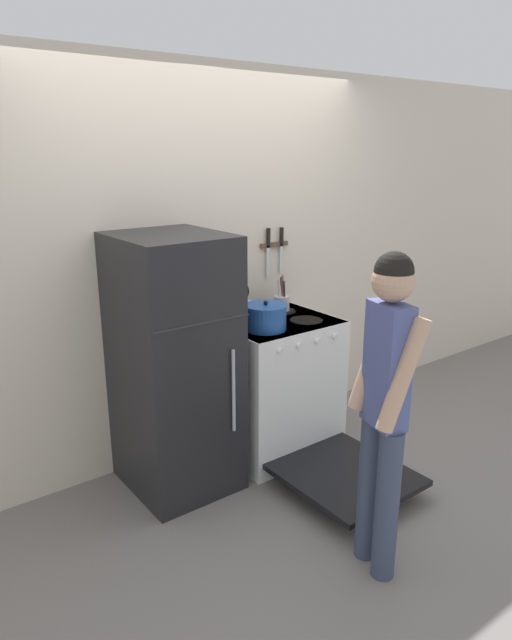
{
  "coord_description": "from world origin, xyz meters",
  "views": [
    {
      "loc": [
        -1.96,
        -3.17,
        2.02
      ],
      "look_at": [
        0.04,
        -0.49,
        1.01
      ],
      "focal_mm": 32.0,
      "sensor_mm": 36.0,
      "label": 1
    }
  ],
  "objects_px": {
    "dutch_oven_pot": "(266,317)",
    "refrigerator": "(174,365)",
    "stove_range": "(276,387)",
    "person": "(385,399)",
    "utensil_jar": "(282,302)",
    "tea_kettle": "(242,308)"
  },
  "relations": [
    {
      "from": "dutch_oven_pot",
      "to": "person",
      "type": "distance_m",
      "value": 1.14
    },
    {
      "from": "refrigerator",
      "to": "tea_kettle",
      "type": "xyz_separation_m",
      "value": [
        0.59,
        0.13,
        0.23
      ]
    },
    {
      "from": "tea_kettle",
      "to": "person",
      "type": "xyz_separation_m",
      "value": [
        -0.18,
        -1.39,
        -0.1
      ]
    },
    {
      "from": "person",
      "to": "stove_range",
      "type": "bearing_deg",
      "value": -0.46
    },
    {
      "from": "person",
      "to": "refrigerator",
      "type": "bearing_deg",
      "value": 33.04
    },
    {
      "from": "utensil_jar",
      "to": "person",
      "type": "height_order",
      "value": "person"
    },
    {
      "from": "dutch_oven_pot",
      "to": "refrigerator",
      "type": "bearing_deg",
      "value": 165.96
    },
    {
      "from": "refrigerator",
      "to": "utensil_jar",
      "type": "distance_m",
      "value": 0.97
    },
    {
      "from": "stove_range",
      "to": "tea_kettle",
      "type": "distance_m",
      "value": 0.6
    },
    {
      "from": "refrigerator",
      "to": "tea_kettle",
      "type": "relative_size",
      "value": 6.44
    },
    {
      "from": "utensil_jar",
      "to": "person",
      "type": "distance_m",
      "value": 1.5
    },
    {
      "from": "tea_kettle",
      "to": "person",
      "type": "relative_size",
      "value": 0.15
    },
    {
      "from": "refrigerator",
      "to": "utensil_jar",
      "type": "xyz_separation_m",
      "value": [
        0.94,
        0.14,
        0.21
      ]
    },
    {
      "from": "stove_range",
      "to": "person",
      "type": "xyz_separation_m",
      "value": [
        -0.34,
        -1.22,
        0.45
      ]
    },
    {
      "from": "refrigerator",
      "to": "dutch_oven_pot",
      "type": "xyz_separation_m",
      "value": [
        0.58,
        -0.14,
        0.23
      ]
    },
    {
      "from": "dutch_oven_pot",
      "to": "stove_range",
      "type": "bearing_deg",
      "value": 29.94
    },
    {
      "from": "stove_range",
      "to": "utensil_jar",
      "type": "height_order",
      "value": "utensil_jar"
    },
    {
      "from": "stove_range",
      "to": "refrigerator",
      "type": "bearing_deg",
      "value": 176.48
    },
    {
      "from": "refrigerator",
      "to": "tea_kettle",
      "type": "bearing_deg",
      "value": 12.38
    },
    {
      "from": "tea_kettle",
      "to": "utensil_jar",
      "type": "bearing_deg",
      "value": 1.04
    },
    {
      "from": "dutch_oven_pot",
      "to": "utensil_jar",
      "type": "height_order",
      "value": "utensil_jar"
    },
    {
      "from": "refrigerator",
      "to": "dutch_oven_pot",
      "type": "height_order",
      "value": "refrigerator"
    }
  ]
}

